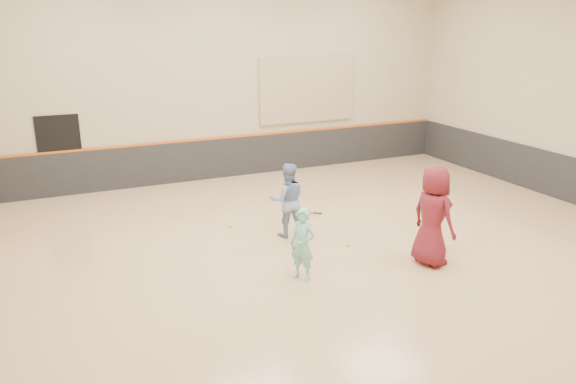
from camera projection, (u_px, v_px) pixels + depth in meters
name	position (u px, v px, depth m)	size (l,w,h in m)	color
room	(313.00, 211.00, 11.58)	(15.04, 12.04, 6.22)	tan
wainscot_back	(223.00, 158.00, 16.83)	(14.90, 0.04, 1.20)	#232326
wainscot_right	(569.00, 180.00, 14.58)	(0.04, 11.90, 1.20)	#232326
accent_stripe	(222.00, 138.00, 16.64)	(14.90, 0.03, 0.06)	#D85914
acoustic_panel	(308.00, 90.00, 17.36)	(3.20, 0.08, 2.00)	tan
doorway	(61.00, 156.00, 14.92)	(1.10, 0.05, 2.20)	black
girl	(303.00, 244.00, 10.17)	(0.50, 0.33, 1.37)	#78D1C2
instructor	(288.00, 200.00, 12.22)	(0.80, 0.62, 1.65)	#7E9BC3
young_man	(433.00, 216.00, 10.75)	(0.96, 0.63, 1.97)	maroon
held_racket	(299.00, 212.00, 12.24)	(0.48, 0.48, 0.63)	#CFE632
spare_racket	(306.00, 211.00, 13.88)	(0.71, 0.71, 0.10)	#B4C42B
ball_under_racket	(348.00, 245.00, 11.84)	(0.07, 0.07, 0.07)	#D9EF37
ball_in_hand	(445.00, 207.00, 10.55)	(0.07, 0.07, 0.07)	#C9D331
ball_beside_spare	(230.00, 226.00, 12.90)	(0.07, 0.07, 0.07)	#D7E735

